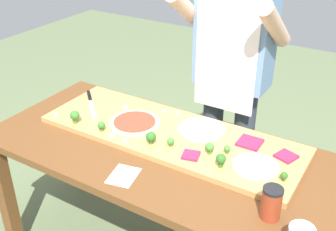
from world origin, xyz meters
TOP-DOWN VIEW (x-y plane):
  - prep_table at (0.00, 0.00)m, footprint 1.82×0.80m
  - cutting_board at (-0.06, 0.12)m, footprint 1.34×0.46m
  - chefs_knife at (-0.62, 0.17)m, footprint 0.25×0.24m
  - pizza_whole_cheese_artichoke at (0.07, 0.21)m, footprint 0.24×0.24m
  - pizza_whole_tomato_red at (-0.26, 0.09)m, footprint 0.26×0.26m
  - pizza_whole_white_garlic at (0.42, 0.06)m, footprint 0.21×0.21m
  - pizza_slice_far_left at (0.32, 0.22)m, footprint 0.11×0.11m
  - pizza_slice_near_left at (0.14, -0.02)m, footprint 0.09×0.09m
  - pizza_slice_center at (0.51, 0.20)m, footprint 0.11×0.11m
  - broccoli_floret_back_right at (0.27, 0.09)m, footprint 0.03×0.03m
  - broccoli_floret_front_left at (0.55, 0.03)m, footprint 0.03×0.03m
  - broccoli_floret_back_left at (0.01, 0.01)m, footprint 0.04×0.04m
  - broccoli_floret_front_right at (-0.36, -0.05)m, footprint 0.04×0.04m
  - broccoli_floret_center_right at (-0.08, -0.02)m, footprint 0.05×0.05m
  - broccoli_floret_back_mid at (0.28, -0.02)m, footprint 0.05×0.05m
  - broccoli_floret_front_mid at (-0.53, -0.06)m, footprint 0.05×0.05m
  - broccoli_floret_center_left at (0.20, 0.05)m, footprint 0.04×0.04m
  - cheese_crumble_a at (-0.20, -0.08)m, footprint 0.02×0.02m
  - cheese_crumble_b at (-0.27, -0.08)m, footprint 0.02×0.02m
  - cheese_crumble_c at (-0.13, 0.30)m, footprint 0.02×0.02m
  - cheese_crumble_d at (-0.67, -0.06)m, footprint 0.02×0.02m
  - cheese_crumble_e at (-0.19, 0.28)m, footprint 0.02×0.02m
  - cheese_crumble_f at (-0.39, 0.20)m, footprint 0.02×0.02m
  - sauce_jar at (0.57, -0.18)m, footprint 0.08×0.08m
  - recipe_note at (-0.06, -0.27)m, footprint 0.14×0.17m
  - cook_center at (0.06, 0.57)m, footprint 0.54×0.39m

SIDE VIEW (x-z plane):
  - prep_table at x=0.00m, z-range 0.28..1.04m
  - recipe_note at x=-0.06m, z-range 0.76..0.76m
  - cutting_board at x=-0.06m, z-range 0.76..0.79m
  - chefs_knife at x=-0.62m, z-range 0.78..0.80m
  - pizza_slice_far_left at x=0.32m, z-range 0.79..0.80m
  - pizza_slice_near_left at x=0.14m, z-range 0.79..0.80m
  - pizza_slice_center at x=0.51m, z-range 0.79..0.80m
  - cheese_crumble_e at x=-0.19m, z-range 0.79..0.80m
  - cheese_crumble_d at x=-0.67m, z-range 0.79..0.80m
  - pizza_whole_cheese_artichoke at x=0.07m, z-range 0.78..0.80m
  - pizza_whole_tomato_red at x=-0.26m, z-range 0.78..0.80m
  - pizza_whole_white_garlic at x=0.42m, z-range 0.78..0.80m
  - cheese_crumble_a at x=-0.20m, z-range 0.79..0.80m
  - cheese_crumble_c at x=-0.13m, z-range 0.79..0.80m
  - cheese_crumble_f at x=-0.39m, z-range 0.79..0.80m
  - cheese_crumble_b at x=-0.27m, z-range 0.79..0.81m
  - broccoli_floret_front_left at x=0.55m, z-range 0.79..0.83m
  - broccoli_floret_back_right at x=0.27m, z-range 0.79..0.83m
  - broccoli_floret_back_left at x=0.01m, z-range 0.79..0.83m
  - broccoli_floret_front_right at x=-0.36m, z-range 0.79..0.84m
  - broccoli_floret_center_left at x=0.20m, z-range 0.79..0.85m
  - broccoli_floret_center_right at x=-0.08m, z-range 0.79..0.85m
  - broccoli_floret_back_mid at x=0.28m, z-range 0.79..0.86m
  - sauce_jar at x=0.57m, z-range 0.76..0.89m
  - broccoli_floret_front_mid at x=-0.53m, z-range 0.79..0.86m
  - cook_center at x=0.06m, z-range 0.16..1.83m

